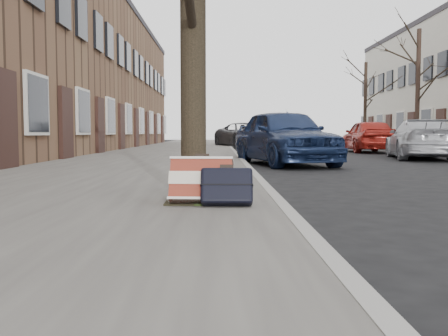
{
  "coord_description": "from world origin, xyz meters",
  "views": [
    {
      "loc": [
        -1.89,
        -4.02,
        0.82
      ],
      "look_at": [
        -1.84,
        0.8,
        0.49
      ],
      "focal_mm": 40.0,
      "sensor_mm": 36.0,
      "label": 1
    }
  ],
  "objects_px": {
    "suitcase_red": "(201,181)",
    "car_near_front": "(284,136)",
    "suitcase_navy": "(227,186)",
    "car_near_mid": "(268,138)"
  },
  "relations": [
    {
      "from": "suitcase_navy",
      "to": "car_near_front",
      "type": "relative_size",
      "value": 0.12
    },
    {
      "from": "suitcase_navy",
      "to": "car_near_front",
      "type": "height_order",
      "value": "car_near_front"
    },
    {
      "from": "suitcase_navy",
      "to": "suitcase_red",
      "type": "bearing_deg",
      "value": 156.23
    },
    {
      "from": "car_near_front",
      "to": "suitcase_navy",
      "type": "bearing_deg",
      "value": -114.82
    },
    {
      "from": "suitcase_navy",
      "to": "car_near_mid",
      "type": "height_order",
      "value": "car_near_mid"
    },
    {
      "from": "suitcase_red",
      "to": "car_near_mid",
      "type": "bearing_deg",
      "value": 86.1
    },
    {
      "from": "suitcase_red",
      "to": "car_near_front",
      "type": "height_order",
      "value": "car_near_front"
    },
    {
      "from": "suitcase_red",
      "to": "suitcase_navy",
      "type": "bearing_deg",
      "value": -20.46
    },
    {
      "from": "car_near_front",
      "to": "car_near_mid",
      "type": "xyz_separation_m",
      "value": [
        0.21,
        6.32,
        -0.11
      ]
    },
    {
      "from": "suitcase_navy",
      "to": "car_near_mid",
      "type": "xyz_separation_m",
      "value": [
        1.84,
        14.52,
        0.31
      ]
    }
  ]
}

